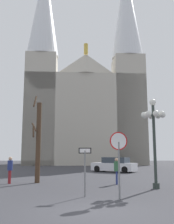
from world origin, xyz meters
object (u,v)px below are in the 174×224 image
pedestrian_standing (117,168)px  parked_car_near_white (114,165)px  one_way_arrow_sign (85,166)px  cathedral (85,95)px  stop_sign (119,152)px  street_lamp (154,126)px  pedestrian_walking (10,167)px  bare_tree (38,140)px

pedestrian_standing → parked_car_near_white: bearing=84.1°
one_way_arrow_sign → parked_car_near_white: size_ratio=0.45×
cathedral → one_way_arrow_sign: (-0.10, -32.75, -10.74)m
one_way_arrow_sign → stop_sign: bearing=-25.5°
street_lamp → parked_car_near_white: size_ratio=1.04×
cathedral → pedestrian_walking: bearing=-99.8°
cathedral → bare_tree: (-3.18, -27.27, -9.35)m
stop_sign → bare_tree: (-4.51, 6.16, 0.77)m
stop_sign → one_way_arrow_sign: bearing=154.5°
parked_car_near_white → pedestrian_walking: size_ratio=2.84×
parked_car_near_white → pedestrian_walking: 12.77m
pedestrian_walking → pedestrian_standing: pedestrian_walking is taller
parked_car_near_white → pedestrian_walking: (-7.77, -10.13, 0.30)m
cathedral → one_way_arrow_sign: bearing=-90.2°
cathedral → street_lamp: size_ratio=7.55×
one_way_arrow_sign → bare_tree: 6.43m
one_way_arrow_sign → street_lamp: (3.83, 2.56, 2.05)m
bare_tree → pedestrian_standing: (5.05, -0.93, -1.76)m
parked_car_near_white → pedestrian_standing: pedestrian_standing is taller
pedestrian_standing → pedestrian_walking: bearing=176.1°
cathedral → one_way_arrow_sign: cathedral is taller
stop_sign → street_lamp: size_ratio=0.57×
bare_tree → cathedral: bearing=83.4°
bare_tree → pedestrian_standing: bare_tree is taller
bare_tree → pedestrian_walking: size_ratio=3.50×
street_lamp → pedestrian_walking: size_ratio=2.97×
cathedral → bare_tree: size_ratio=6.41×
pedestrian_walking → pedestrian_standing: (6.68, -0.45, -0.04)m
street_lamp → bare_tree: bearing=157.1°
street_lamp → pedestrian_standing: (-1.87, 1.98, -2.43)m
stop_sign → cathedral: bearing=92.3°
one_way_arrow_sign → pedestrian_walking: one_way_arrow_sign is taller
parked_car_near_white → cathedral: bearing=99.5°
cathedral → street_lamp: 31.63m
cathedral → pedestrian_standing: 30.37m
parked_car_near_white → pedestrian_standing: (-1.09, -10.58, 0.26)m
parked_car_near_white → pedestrian_standing: bearing=-95.9°
stop_sign → one_way_arrow_sign: (-1.43, 0.68, -0.61)m
cathedral → pedestrian_standing: bearing=-86.2°
one_way_arrow_sign → street_lamp: bearing=33.8°
cathedral → bare_tree: 29.01m
bare_tree → pedestrian_walking: 2.42m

